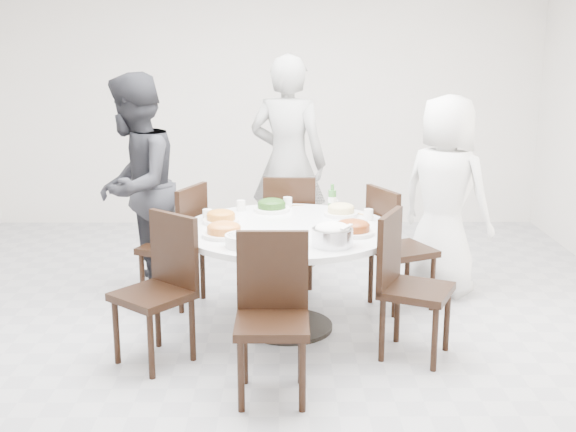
{
  "coord_description": "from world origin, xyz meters",
  "views": [
    {
      "loc": [
        0.2,
        -4.93,
        2.03
      ],
      "look_at": [
        0.23,
        -0.03,
        0.82
      ],
      "focal_mm": 45.0,
      "sensor_mm": 36.0,
      "label": 1
    }
  ],
  "objects_px": {
    "diner_left": "(135,187)",
    "rice_bowl": "(332,237)",
    "chair_nw": "(172,245)",
    "chair_ne": "(402,248)",
    "diner_right": "(445,196)",
    "chair_s": "(272,320)",
    "dining_table": "(288,279)",
    "diner_middle": "(288,163)",
    "chair_sw": "(153,292)",
    "soup_bowl": "(244,240)",
    "chair_n": "(290,229)",
    "beverage_bottle": "(332,198)",
    "chair_se": "(417,287)"
  },
  "relations": [
    {
      "from": "chair_nw",
      "to": "beverage_bottle",
      "type": "distance_m",
      "value": 1.3
    },
    {
      "from": "soup_bowl",
      "to": "beverage_bottle",
      "type": "height_order",
      "value": "beverage_bottle"
    },
    {
      "from": "beverage_bottle",
      "to": "chair_sw",
      "type": "bearing_deg",
      "value": -139.33
    },
    {
      "from": "chair_n",
      "to": "chair_se",
      "type": "xyz_separation_m",
      "value": [
        0.8,
        -1.46,
        0.0
      ]
    },
    {
      "from": "chair_se",
      "to": "diner_middle",
      "type": "xyz_separation_m",
      "value": [
        -0.82,
        1.95,
        0.48
      ]
    },
    {
      "from": "beverage_bottle",
      "to": "chair_n",
      "type": "bearing_deg",
      "value": 121.63
    },
    {
      "from": "chair_s",
      "to": "diner_right",
      "type": "height_order",
      "value": "diner_right"
    },
    {
      "from": "chair_n",
      "to": "chair_sw",
      "type": "height_order",
      "value": "same"
    },
    {
      "from": "chair_se",
      "to": "dining_table",
      "type": "bearing_deg",
      "value": 85.6
    },
    {
      "from": "rice_bowl",
      "to": "soup_bowl",
      "type": "height_order",
      "value": "rice_bowl"
    },
    {
      "from": "diner_middle",
      "to": "beverage_bottle",
      "type": "xyz_separation_m",
      "value": [
        0.33,
        -1.01,
        -0.1
      ]
    },
    {
      "from": "diner_left",
      "to": "rice_bowl",
      "type": "bearing_deg",
      "value": 57.9
    },
    {
      "from": "chair_ne",
      "to": "chair_s",
      "type": "height_order",
      "value": "same"
    },
    {
      "from": "chair_ne",
      "to": "diner_right",
      "type": "relative_size",
      "value": 0.59
    },
    {
      "from": "chair_nw",
      "to": "rice_bowl",
      "type": "height_order",
      "value": "chair_nw"
    },
    {
      "from": "rice_bowl",
      "to": "beverage_bottle",
      "type": "xyz_separation_m",
      "value": [
        0.06,
        0.93,
        0.05
      ]
    },
    {
      "from": "soup_bowl",
      "to": "beverage_bottle",
      "type": "distance_m",
      "value": 1.13
    },
    {
      "from": "chair_sw",
      "to": "soup_bowl",
      "type": "distance_m",
      "value": 0.66
    },
    {
      "from": "chair_ne",
      "to": "chair_se",
      "type": "bearing_deg",
      "value": 151.88
    },
    {
      "from": "dining_table",
      "to": "rice_bowl",
      "type": "xyz_separation_m",
      "value": [
        0.28,
        -0.45,
        0.43
      ]
    },
    {
      "from": "dining_table",
      "to": "beverage_bottle",
      "type": "xyz_separation_m",
      "value": [
        0.34,
        0.48,
        0.48
      ]
    },
    {
      "from": "chair_nw",
      "to": "rice_bowl",
      "type": "bearing_deg",
      "value": 73.08
    },
    {
      "from": "diner_middle",
      "to": "chair_s",
      "type": "bearing_deg",
      "value": 105.14
    },
    {
      "from": "chair_n",
      "to": "soup_bowl",
      "type": "distance_m",
      "value": 1.52
    },
    {
      "from": "diner_left",
      "to": "chair_sw",
      "type": "bearing_deg",
      "value": 21.38
    },
    {
      "from": "diner_right",
      "to": "soup_bowl",
      "type": "xyz_separation_m",
      "value": [
        -1.54,
        -1.24,
        -0.02
      ]
    },
    {
      "from": "chair_ne",
      "to": "rice_bowl",
      "type": "bearing_deg",
      "value": 121.22
    },
    {
      "from": "chair_nw",
      "to": "diner_left",
      "type": "xyz_separation_m",
      "value": [
        -0.3,
        0.19,
        0.42
      ]
    },
    {
      "from": "soup_bowl",
      "to": "chair_s",
      "type": "bearing_deg",
      "value": -71.88
    },
    {
      "from": "diner_left",
      "to": "rice_bowl",
      "type": "distance_m",
      "value": 1.89
    },
    {
      "from": "chair_ne",
      "to": "diner_right",
      "type": "xyz_separation_m",
      "value": [
        0.38,
        0.34,
        0.33
      ]
    },
    {
      "from": "chair_ne",
      "to": "chair_sw",
      "type": "relative_size",
      "value": 1.0
    },
    {
      "from": "chair_sw",
      "to": "soup_bowl",
      "type": "relative_size",
      "value": 3.91
    },
    {
      "from": "diner_right",
      "to": "beverage_bottle",
      "type": "bearing_deg",
      "value": 59.82
    },
    {
      "from": "dining_table",
      "to": "diner_left",
      "type": "height_order",
      "value": "diner_left"
    },
    {
      "from": "chair_s",
      "to": "diner_middle",
      "type": "bearing_deg",
      "value": 87.9
    },
    {
      "from": "chair_s",
      "to": "beverage_bottle",
      "type": "height_order",
      "value": "beverage_bottle"
    },
    {
      "from": "chair_nw",
      "to": "soup_bowl",
      "type": "relative_size",
      "value": 3.91
    },
    {
      "from": "dining_table",
      "to": "chair_ne",
      "type": "relative_size",
      "value": 1.58
    },
    {
      "from": "chair_nw",
      "to": "chair_s",
      "type": "distance_m",
      "value": 1.75
    },
    {
      "from": "beverage_bottle",
      "to": "dining_table",
      "type": "bearing_deg",
      "value": -125.14
    },
    {
      "from": "chair_se",
      "to": "chair_ne",
      "type": "bearing_deg",
      "value": 21.73
    },
    {
      "from": "chair_s",
      "to": "diner_right",
      "type": "bearing_deg",
      "value": 53.28
    },
    {
      "from": "chair_nw",
      "to": "diner_middle",
      "type": "xyz_separation_m",
      "value": [
        0.91,
        0.96,
        0.48
      ]
    },
    {
      "from": "chair_s",
      "to": "diner_left",
      "type": "distance_m",
      "value": 2.1
    },
    {
      "from": "chair_n",
      "to": "soup_bowl",
      "type": "bearing_deg",
      "value": 80.76
    },
    {
      "from": "rice_bowl",
      "to": "chair_n",
      "type": "bearing_deg",
      "value": 100.01
    },
    {
      "from": "soup_bowl",
      "to": "beverage_bottle",
      "type": "relative_size",
      "value": 1.15
    },
    {
      "from": "chair_ne",
      "to": "diner_middle",
      "type": "distance_m",
      "value": 1.45
    },
    {
      "from": "chair_s",
      "to": "dining_table",
      "type": "bearing_deg",
      "value": 84.9
    }
  ]
}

